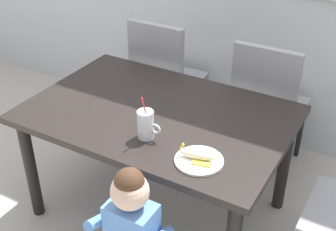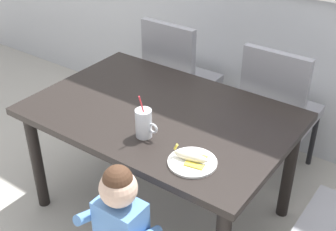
# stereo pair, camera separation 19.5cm
# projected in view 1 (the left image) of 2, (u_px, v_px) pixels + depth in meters

# --- Properties ---
(ground_plane) EXTENTS (24.00, 24.00, 0.00)m
(ground_plane) POSITION_uv_depth(u_px,v_px,m) (159.00, 208.00, 2.85)
(ground_plane) COLOR #B7B2A8
(dining_table) EXTENTS (1.44, 0.96, 0.72)m
(dining_table) POSITION_uv_depth(u_px,v_px,m) (158.00, 125.00, 2.52)
(dining_table) COLOR black
(dining_table) RESTS_ON ground
(dining_chair_left) EXTENTS (0.44, 0.45, 0.96)m
(dining_chair_left) POSITION_uv_depth(u_px,v_px,m) (164.00, 74.00, 3.26)
(dining_chair_left) COLOR gray
(dining_chair_left) RESTS_ON ground
(dining_chair_right) EXTENTS (0.44, 0.45, 0.96)m
(dining_chair_right) POSITION_uv_depth(u_px,v_px,m) (267.00, 101.00, 2.93)
(dining_chair_right) COLOR gray
(dining_chair_right) RESTS_ON ground
(toddler_standing) EXTENTS (0.33, 0.24, 0.84)m
(toddler_standing) POSITION_uv_depth(u_px,v_px,m) (132.00, 225.00, 2.01)
(toddler_standing) COLOR #3F4760
(toddler_standing) RESTS_ON ground
(milk_cup) EXTENTS (0.13, 0.08, 0.25)m
(milk_cup) POSITION_uv_depth(u_px,v_px,m) (146.00, 126.00, 2.22)
(milk_cup) COLOR silver
(milk_cup) RESTS_ON dining_table
(snack_plate) EXTENTS (0.23, 0.23, 0.01)m
(snack_plate) POSITION_uv_depth(u_px,v_px,m) (199.00, 161.00, 2.08)
(snack_plate) COLOR white
(snack_plate) RESTS_ON dining_table
(peeled_banana) EXTENTS (0.18, 0.12, 0.07)m
(peeled_banana) POSITION_uv_depth(u_px,v_px,m) (198.00, 155.00, 2.08)
(peeled_banana) COLOR #F4EAC6
(peeled_banana) RESTS_ON snack_plate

